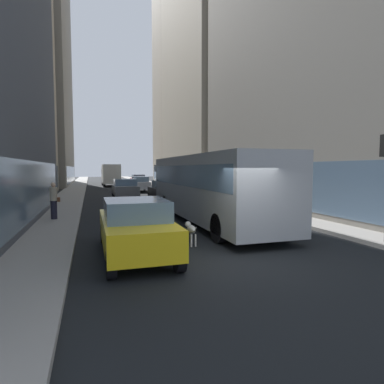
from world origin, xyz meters
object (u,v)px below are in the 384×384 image
at_px(transit_bus, 208,184).
at_px(pedestrian_with_handbag, 54,200).
at_px(dalmatian_dog, 191,229).
at_px(box_truck, 111,174).
at_px(car_red_coupe, 138,180).
at_px(car_silver_sedan, 140,184).
at_px(car_grey_wagon, 125,188).
at_px(car_yellow_taxi, 135,227).
at_px(car_black_suv, 165,191).

relative_size(transit_bus, pedestrian_with_handbag, 6.82).
bearing_deg(dalmatian_dog, pedestrian_with_handbag, 127.32).
bearing_deg(pedestrian_with_handbag, box_truck, 81.87).
relative_size(car_red_coupe, dalmatian_dog, 4.78).
height_order(transit_bus, car_silver_sedan, transit_bus).
bearing_deg(car_grey_wagon, car_yellow_taxi, -94.98).
distance_m(box_truck, pedestrian_with_handbag, 31.25).
height_order(car_red_coupe, car_yellow_taxi, same).
bearing_deg(car_grey_wagon, car_red_coupe, 78.82).
xyz_separation_m(box_truck, pedestrian_with_handbag, (-4.42, -30.93, -0.65)).
height_order(car_red_coupe, car_grey_wagon, same).
xyz_separation_m(car_yellow_taxi, car_black_suv, (4.00, 13.85, -0.00)).
height_order(car_silver_sedan, box_truck, box_truck).
distance_m(car_yellow_taxi, car_black_suv, 14.42).
distance_m(car_black_suv, pedestrian_with_handbag, 9.75).
xyz_separation_m(transit_bus, car_silver_sedan, (0.00, 21.04, -0.96)).
relative_size(car_yellow_taxi, car_black_suv, 1.04).
distance_m(car_black_suv, dalmatian_dog, 13.31).
distance_m(box_truck, dalmatian_dog, 37.12).
xyz_separation_m(car_red_coupe, car_silver_sedan, (-1.60, -12.72, -0.00)).
relative_size(car_red_coupe, car_grey_wagon, 1.06).
xyz_separation_m(car_yellow_taxi, car_silver_sedan, (4.00, 25.89, -0.00)).
relative_size(car_red_coupe, box_truck, 0.61).
relative_size(car_black_suv, box_truck, 0.59).
height_order(dalmatian_dog, pedestrian_with_handbag, pedestrian_with_handbag).
bearing_deg(box_truck, pedestrian_with_handbag, -98.13).
relative_size(transit_bus, car_grey_wagon, 2.65).
relative_size(transit_bus, car_yellow_taxi, 2.49).
xyz_separation_m(car_red_coupe, dalmatian_dog, (-3.72, -37.89, -0.31)).
distance_m(car_black_suv, car_grey_wagon, 5.12).
bearing_deg(car_black_suv, transit_bus, -90.00).
bearing_deg(dalmatian_dog, car_grey_wagon, 90.92).
relative_size(transit_bus, car_silver_sedan, 2.71).
xyz_separation_m(car_black_suv, pedestrian_with_handbag, (-6.82, -6.97, 0.19)).
xyz_separation_m(transit_bus, car_black_suv, (0.00, 9.00, -0.96)).
xyz_separation_m(car_red_coupe, car_grey_wagon, (-4.00, -20.24, -0.00)).
xyz_separation_m(car_red_coupe, box_truck, (-4.00, -0.79, 0.84)).
distance_m(transit_bus, car_red_coupe, 33.81).
height_order(car_red_coupe, car_black_suv, same).
bearing_deg(car_red_coupe, car_grey_wagon, -101.18).
bearing_deg(car_silver_sedan, dalmatian_dog, -94.80).
height_order(car_yellow_taxi, box_truck, box_truck).
height_order(car_yellow_taxi, car_black_suv, same).
xyz_separation_m(car_red_coupe, pedestrian_with_handbag, (-8.42, -31.72, 0.19)).
bearing_deg(car_silver_sedan, transit_bus, -90.00).
bearing_deg(car_grey_wagon, car_silver_sedan, 72.30).
relative_size(car_grey_wagon, pedestrian_with_handbag, 2.58).
distance_m(car_silver_sedan, car_grey_wagon, 7.89).
bearing_deg(car_grey_wagon, pedestrian_with_handbag, -111.04).
xyz_separation_m(car_silver_sedan, car_grey_wagon, (-2.40, -7.52, 0.00)).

